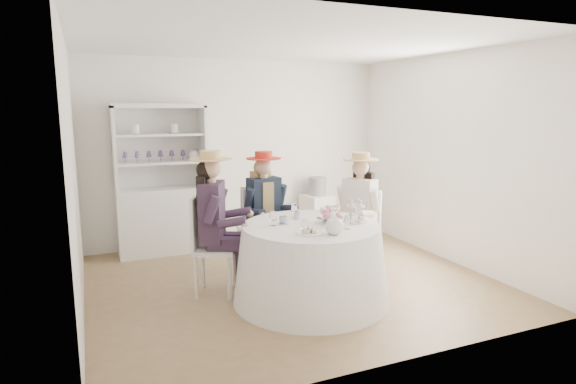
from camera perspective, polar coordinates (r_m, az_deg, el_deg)
name	(u,v)px	position (r m, az deg, el deg)	size (l,w,h in m)	color
ground	(291,281)	(5.75, 0.40, -10.52)	(4.50, 4.50, 0.00)	olive
ceiling	(292,43)	(5.42, 0.43, 17.26)	(4.50, 4.50, 0.00)	white
wall_back	(239,152)	(7.29, -5.86, 4.75)	(4.50, 4.50, 0.00)	white
wall_front	(397,198)	(3.69, 12.83, -0.70)	(4.50, 4.50, 0.00)	white
wall_left	(74,179)	(4.98, -24.07, 1.43)	(4.50, 4.50, 0.00)	white
wall_right	(449,159)	(6.64, 18.58, 3.75)	(4.50, 4.50, 0.00)	white
tea_table	(311,263)	(5.10, 2.71, -8.40)	(1.63, 1.63, 0.82)	white
hutch	(163,201)	(6.89, -14.65, -1.01)	(1.38, 0.87, 2.07)	silver
side_table	(317,215)	(7.66, 3.45, -2.72)	(0.42, 0.42, 0.65)	silver
hatbox	(317,186)	(7.57, 3.48, 0.71)	(0.28, 0.28, 0.28)	black
guest_left	(215,215)	(5.21, -8.68, -2.66)	(0.66, 0.60, 1.57)	silver
guest_mid	(265,205)	(5.86, -2.76, -1.52)	(0.56, 0.58, 1.49)	silver
guest_right	(358,206)	(5.85, 8.35, -1.69)	(0.63, 0.58, 1.49)	silver
spare_chair	(255,222)	(6.19, -3.91, -3.58)	(0.48, 0.48, 1.05)	silver
teacup_a	(283,221)	(4.99, -0.54, -3.40)	(0.09, 0.09, 0.07)	white
teacup_b	(297,216)	(5.22, 1.05, -2.86)	(0.07, 0.07, 0.06)	white
teacup_c	(330,216)	(5.20, 4.97, -2.86)	(0.10, 0.10, 0.08)	white
flower_bowl	(331,220)	(5.06, 5.12, -3.34)	(0.24, 0.24, 0.06)	white
flower_arrangement	(331,215)	(5.00, 5.11, -2.69)	(0.21, 0.20, 0.08)	#DA6D8C
table_teapot	(334,226)	(4.61, 5.53, -4.05)	(0.25, 0.18, 0.19)	white
sandwich_plate	(310,232)	(4.64, 2.60, -4.74)	(0.27, 0.27, 0.06)	white
cupcake_stand	(356,214)	(5.13, 8.01, -2.56)	(0.25, 0.25, 0.24)	white
stemware_set	(311,218)	(4.96, 2.76, -3.04)	(0.84, 0.81, 0.15)	white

